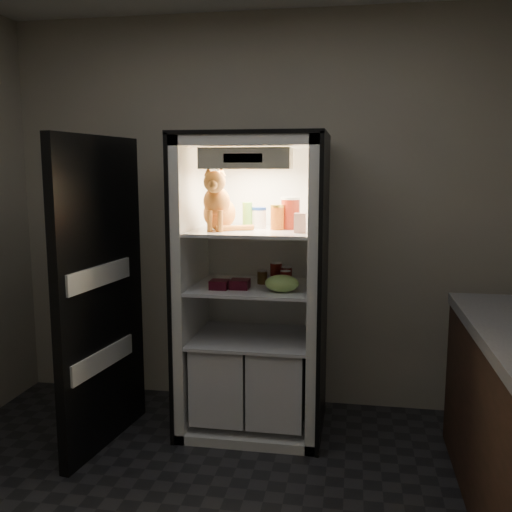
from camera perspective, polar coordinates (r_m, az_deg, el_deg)
The scene contains 16 objects.
room_shell at distance 2.20m, azimuth -6.53°, elevation 7.55°, with size 3.60×3.60×3.60m.
refrigerator at distance 3.66m, azimuth -0.17°, elevation -5.03°, with size 0.90×0.72×1.88m.
fridge_door at distance 3.50m, azimuth -15.26°, elevation -3.92°, with size 0.17×0.87×1.85m.
tabby_cat at distance 3.48m, azimuth -3.80°, elevation 5.00°, with size 0.33×0.37×0.39m.
parmesan_shaker at distance 3.59m, azimuth -0.87°, elevation 4.10°, with size 0.06×0.06×0.16m.
mayo_tub at distance 3.59m, azimuth 0.30°, elevation 3.86°, with size 0.09×0.09×0.13m.
salsa_jar at distance 3.50m, azimuth 2.15°, elevation 3.90°, with size 0.09×0.09×0.15m.
pepper_jar at distance 3.54m, azimuth 3.46°, elevation 4.30°, with size 0.12×0.12×0.20m.
cream_carton at distance 3.35m, azimuth 4.43°, elevation 3.31°, with size 0.07×0.07×0.11m, color white.
soda_can_a at distance 3.58m, azimuth 2.02°, elevation -1.76°, with size 0.08×0.08×0.14m.
soda_can_b at distance 3.52m, azimuth 3.08°, elevation -2.09°, with size 0.07×0.07×0.12m.
soda_can_c at distance 3.43m, azimuth 2.96°, elevation -2.43°, with size 0.06×0.06×0.12m.
condiment_jar at distance 3.60m, azimuth 0.64°, elevation -2.09°, with size 0.07×0.07×0.09m.
grape_bag at distance 3.37m, azimuth 2.60°, elevation -2.75°, with size 0.20×0.15×0.10m, color #8EB655.
berry_box_left at distance 3.46m, azimuth -3.68°, elevation -2.86°, with size 0.11×0.11×0.05m, color #4C0C18.
berry_box_right at distance 3.46m, azimuth -1.63°, elevation -2.82°, with size 0.11×0.11×0.06m, color #4C0C18.
Camera 1 is at (0.62, -2.11, 1.67)m, focal length 40.00 mm.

